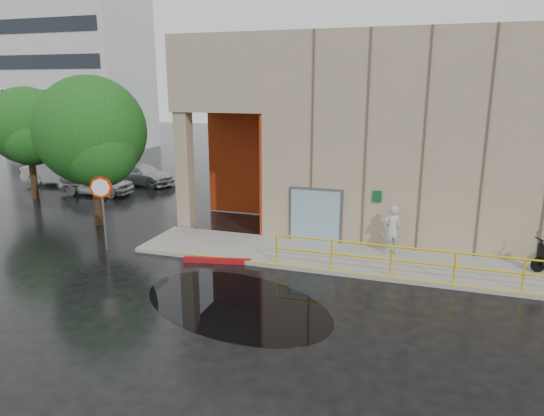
# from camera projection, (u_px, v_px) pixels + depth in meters

# --- Properties ---
(ground) EXTENTS (120.00, 120.00, 0.00)m
(ground) POSITION_uv_depth(u_px,v_px,m) (260.00, 308.00, 13.57)
(ground) COLOR black
(ground) RESTS_ON ground
(sidewalk) EXTENTS (20.00, 3.00, 0.15)m
(sidewalk) POSITION_uv_depth(u_px,v_px,m) (414.00, 266.00, 16.51)
(sidewalk) COLOR gray
(sidewalk) RESTS_ON ground
(building) EXTENTS (20.00, 10.17, 8.00)m
(building) POSITION_uv_depth(u_px,v_px,m) (453.00, 129.00, 21.13)
(building) COLOR gray
(building) RESTS_ON ground
(guardrail) EXTENTS (9.56, 0.06, 1.03)m
(guardrail) POSITION_uv_depth(u_px,v_px,m) (422.00, 264.00, 15.04)
(guardrail) COLOR yellow
(guardrail) RESTS_ON sidewalk
(distant_building) EXTENTS (12.00, 8.08, 15.00)m
(distant_building) POSITION_uv_depth(u_px,v_px,m) (78.00, 69.00, 45.85)
(distant_building) COLOR silver
(distant_building) RESTS_ON ground
(person) EXTENTS (0.77, 0.65, 1.78)m
(person) POSITION_uv_depth(u_px,v_px,m) (392.00, 229.00, 17.35)
(person) COLOR #B3B3B8
(person) RESTS_ON sidewalk
(stop_sign) EXTENTS (0.79, 0.39, 2.84)m
(stop_sign) POSITION_uv_depth(u_px,v_px,m) (102.00, 197.00, 17.89)
(stop_sign) COLOR #5D5D61
(stop_sign) RESTS_ON ground
(red_curb) EXTENTS (2.39, 0.66, 0.18)m
(red_curb) POSITION_uv_depth(u_px,v_px,m) (217.00, 261.00, 16.99)
(red_curb) COLOR maroon
(red_curb) RESTS_ON ground
(puddle) EXTENTS (7.13, 5.76, 0.01)m
(puddle) POSITION_uv_depth(u_px,v_px,m) (235.00, 303.00, 13.86)
(puddle) COLOR black
(puddle) RESTS_ON ground
(car_a) EXTENTS (4.29, 1.90, 1.44)m
(car_a) POSITION_uv_depth(u_px,v_px,m) (97.00, 182.00, 27.45)
(car_a) COLOR silver
(car_a) RESTS_ON ground
(car_b) EXTENTS (5.02, 2.43, 1.59)m
(car_b) POSITION_uv_depth(u_px,v_px,m) (63.00, 172.00, 30.17)
(car_b) COLOR silver
(car_b) RESTS_ON ground
(car_c) EXTENTS (4.68, 2.24, 1.31)m
(car_c) POSITION_uv_depth(u_px,v_px,m) (141.00, 174.00, 30.16)
(car_c) COLOR silver
(car_c) RESTS_ON ground
(tree_near) EXTENTS (4.67, 4.67, 6.50)m
(tree_near) POSITION_uv_depth(u_px,v_px,m) (93.00, 136.00, 20.56)
(tree_near) COLOR black
(tree_near) RESTS_ON ground
(tree_far) EXTENTS (4.06, 4.06, 6.00)m
(tree_far) POSITION_uv_depth(u_px,v_px,m) (28.00, 129.00, 25.50)
(tree_far) COLOR black
(tree_far) RESTS_ON ground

